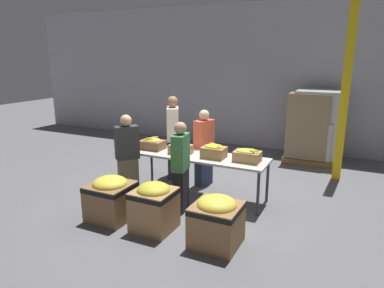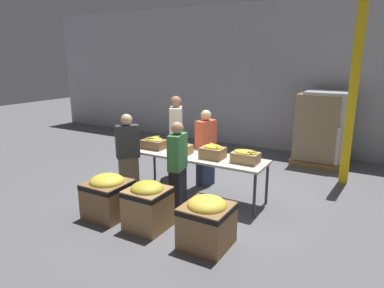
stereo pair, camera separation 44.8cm
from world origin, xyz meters
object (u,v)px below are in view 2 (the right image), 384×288
Objects in this scene: banana_box_1 at (181,148)px; volunteer_2 at (178,167)px; banana_box_0 at (154,143)px; pallet_stack_1 at (327,128)px; banana_box_2 at (213,151)px; sorting_table at (198,158)px; pallet_stack_2 at (321,143)px; pallet_stack_0 at (318,129)px; volunteer_3 at (176,138)px; support_pillar at (354,86)px; banana_box_3 at (246,156)px; volunteer_0 at (128,155)px; donation_bin_0 at (108,194)px; volunteer_1 at (206,148)px; donation_bin_1 at (148,204)px; donation_bin_2 at (207,220)px.

volunteer_2 is (0.32, -0.60, -0.15)m from banana_box_1.
pallet_stack_1 is (2.68, 3.40, -0.04)m from banana_box_0.
banana_box_2 is (1.31, -0.03, 0.02)m from banana_box_0.
sorting_table is 2.48× the size of pallet_stack_2.
pallet_stack_0 is (2.50, 3.30, -0.07)m from banana_box_0.
volunteer_3 is 3.71m from support_pillar.
banana_box_3 is 0.25× the size of volunteer_3.
volunteer_0 is (-0.84, -0.50, -0.14)m from banana_box_1.
pallet_stack_0 reaches higher than volunteer_0.
volunteer_3 reaches higher than donation_bin_0.
volunteer_1 reaches higher than donation_bin_1.
volunteer_0 reaches higher than banana_box_0.
banana_box_0 is at bearing -127.18° from pallet_stack_0.
sorting_table is 1.00m from banana_box_0.
volunteer_3 is 1.71× the size of pallet_stack_2.
volunteer_0 is 4.77m from pallet_stack_2.
volunteer_1 is at bearing -3.75° from volunteer_2.
volunteer_1 is 2.16× the size of donation_bin_2.
volunteer_1 reaches higher than banana_box_3.
volunteer_0 is 4.71m from pallet_stack_0.
support_pillar is 3.86× the size of pallet_stack_2.
sorting_table is 5.70× the size of banana_box_3.
banana_box_0 is 0.66m from banana_box_1.
donation_bin_1 is at bearing -89.76° from volunteer_0.
banana_box_2 is 0.10× the size of support_pillar.
sorting_table is 0.66m from volunteer_2.
pallet_stack_2 is at bearing -3.27° from pallet_stack_0.
volunteer_1 is at bearing -121.79° from pallet_stack_0.
pallet_stack_2 is at bearing 81.98° from donation_bin_2.
donation_bin_2 is (0.97, -0.79, -0.38)m from volunteer_2.
volunteer_1 reaches higher than banana_box_1.
banana_box_1 is 0.23× the size of volunteer_3.
support_pillar reaches higher than volunteer_2.
banana_box_2 is 0.23× the size of volunteer_3.
banana_box_1 is (0.65, -0.06, 0.00)m from banana_box_0.
banana_box_0 is 4.22m from pallet_stack_2.
banana_box_0 is at bearing -128.34° from pallet_stack_2.
banana_box_3 is at bearing 41.43° from volunteer_3.
sorting_table reaches higher than donation_bin_0.
donation_bin_1 is 1.01m from donation_bin_2.
banana_box_0 is 0.61m from volunteer_0.
sorting_table is 1.65× the size of volunteer_0.
pallet_stack_0 is (1.20, 3.33, -0.09)m from banana_box_2.
pallet_stack_1 reaches higher than banana_box_0.
pallet_stack_0 is 0.97× the size of pallet_stack_1.
sorting_table is at bearing -11.61° from volunteer_2.
pallet_stack_1 reaches higher than donation_bin_2.
donation_bin_0 is (0.05, -2.17, -0.50)m from volunteer_3.
pallet_stack_1 is (1.76, 4.85, 0.48)m from donation_bin_1.
banana_box_1 is 0.26× the size of volunteer_1.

